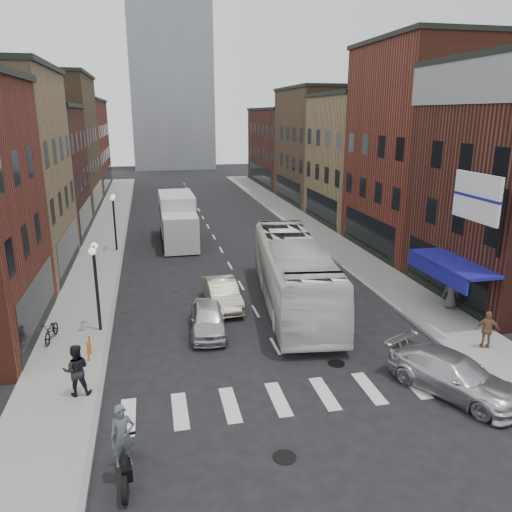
{
  "coord_description": "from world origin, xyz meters",
  "views": [
    {
      "loc": [
        -4.88,
        -17.81,
        9.58
      ],
      "look_at": [
        0.51,
        7.26,
        2.23
      ],
      "focal_mm": 35.0,
      "sensor_mm": 36.0,
      "label": 1
    }
  ],
  "objects_px": {
    "billboard_sign": "(478,199)",
    "ped_right_b": "(487,330)",
    "sedan_left_far": "(222,294)",
    "motorcycle_rider": "(124,447)",
    "ped_right_c": "(451,292)",
    "streetlamp_near": "(95,272)",
    "parked_bicycle": "(52,330)",
    "streetlamp_far": "(114,212)",
    "sedan_left_near": "(208,319)",
    "box_truck": "(178,220)",
    "transit_bus": "(294,273)",
    "curb_car": "(453,375)",
    "ped_left_solo": "(76,370)",
    "bike_rack": "(89,348)"
  },
  "relations": [
    {
      "from": "sedan_left_near",
      "to": "ped_right_b",
      "type": "distance_m",
      "value": 11.91
    },
    {
      "from": "ped_left_solo",
      "to": "sedan_left_near",
      "type": "bearing_deg",
      "value": -141.09
    },
    {
      "from": "streetlamp_near",
      "to": "ped_left_solo",
      "type": "bearing_deg",
      "value": -93.15
    },
    {
      "from": "billboard_sign",
      "to": "sedan_left_near",
      "type": "distance_m",
      "value": 12.71
    },
    {
      "from": "streetlamp_far",
      "to": "sedan_left_near",
      "type": "height_order",
      "value": "streetlamp_far"
    },
    {
      "from": "streetlamp_far",
      "to": "streetlamp_near",
      "type": "bearing_deg",
      "value": -90.0
    },
    {
      "from": "streetlamp_far",
      "to": "ped_right_b",
      "type": "xyz_separation_m",
      "value": [
        15.91,
        -19.23,
        -1.96
      ]
    },
    {
      "from": "transit_bus",
      "to": "sedan_left_far",
      "type": "distance_m",
      "value": 3.81
    },
    {
      "from": "motorcycle_rider",
      "to": "streetlamp_near",
      "type": "bearing_deg",
      "value": 90.8
    },
    {
      "from": "sedan_left_far",
      "to": "sedan_left_near",
      "type": "bearing_deg",
      "value": -112.22
    },
    {
      "from": "parked_bicycle",
      "to": "ped_left_solo",
      "type": "bearing_deg",
      "value": -64.09
    },
    {
      "from": "parked_bicycle",
      "to": "billboard_sign",
      "type": "bearing_deg",
      "value": -2.0
    },
    {
      "from": "motorcycle_rider",
      "to": "sedan_left_near",
      "type": "xyz_separation_m",
      "value": [
        3.31,
        9.02,
        -0.42
      ]
    },
    {
      "from": "ped_right_b",
      "to": "ped_left_solo",
      "type": "bearing_deg",
      "value": 24.74
    },
    {
      "from": "motorcycle_rider",
      "to": "ped_left_solo",
      "type": "height_order",
      "value": "motorcycle_rider"
    },
    {
      "from": "billboard_sign",
      "to": "transit_bus",
      "type": "xyz_separation_m",
      "value": [
        -6.48,
        5.01,
        -4.4
      ]
    },
    {
      "from": "streetlamp_near",
      "to": "sedan_left_near",
      "type": "relative_size",
      "value": 1.04
    },
    {
      "from": "streetlamp_far",
      "to": "sedan_left_near",
      "type": "relative_size",
      "value": 1.04
    },
    {
      "from": "streetlamp_near",
      "to": "box_truck",
      "type": "distance_m",
      "value": 16.5
    },
    {
      "from": "motorcycle_rider",
      "to": "ped_right_c",
      "type": "xyz_separation_m",
      "value": [
        15.52,
        9.1,
        -0.12
      ]
    },
    {
      "from": "streetlamp_far",
      "to": "billboard_sign",
      "type": "bearing_deg",
      "value": -47.59
    },
    {
      "from": "ped_left_solo",
      "to": "billboard_sign",
      "type": "bearing_deg",
      "value": -175.37
    },
    {
      "from": "parked_bicycle",
      "to": "ped_right_b",
      "type": "distance_m",
      "value": 18.43
    },
    {
      "from": "streetlamp_near",
      "to": "bike_rack",
      "type": "bearing_deg",
      "value": -94.24
    },
    {
      "from": "ped_left_solo",
      "to": "parked_bicycle",
      "type": "bearing_deg",
      "value": -73.26
    },
    {
      "from": "parked_bicycle",
      "to": "sedan_left_near",
      "type": "bearing_deg",
      "value": 3.95
    },
    {
      "from": "streetlamp_near",
      "to": "streetlamp_far",
      "type": "bearing_deg",
      "value": 90.0
    },
    {
      "from": "billboard_sign",
      "to": "box_truck",
      "type": "bearing_deg",
      "value": 120.67
    },
    {
      "from": "bike_rack",
      "to": "sedan_left_far",
      "type": "bearing_deg",
      "value": 37.76
    },
    {
      "from": "billboard_sign",
      "to": "motorcycle_rider",
      "type": "distance_m",
      "value": 16.71
    },
    {
      "from": "ped_right_b",
      "to": "transit_bus",
      "type": "bearing_deg",
      "value": -22.51
    },
    {
      "from": "streetlamp_near",
      "to": "parked_bicycle",
      "type": "height_order",
      "value": "streetlamp_near"
    },
    {
      "from": "motorcycle_rider",
      "to": "sedan_left_far",
      "type": "xyz_separation_m",
      "value": [
        4.4,
        12.05,
        -0.39
      ]
    },
    {
      "from": "streetlamp_far",
      "to": "transit_bus",
      "type": "distance_m",
      "value": 15.74
    },
    {
      "from": "ped_right_b",
      "to": "sedan_left_far",
      "type": "bearing_deg",
      "value": -11.8
    },
    {
      "from": "transit_bus",
      "to": "curb_car",
      "type": "bearing_deg",
      "value": -64.32
    },
    {
      "from": "billboard_sign",
      "to": "sedan_left_near",
      "type": "height_order",
      "value": "billboard_sign"
    },
    {
      "from": "bike_rack",
      "to": "ped_right_c",
      "type": "distance_m",
      "value": 17.28
    },
    {
      "from": "streetlamp_far",
      "to": "box_truck",
      "type": "height_order",
      "value": "streetlamp_far"
    },
    {
      "from": "billboard_sign",
      "to": "ped_right_b",
      "type": "xyz_separation_m",
      "value": [
        -0.08,
        -1.73,
        -5.18
      ]
    },
    {
      "from": "curb_car",
      "to": "ped_left_solo",
      "type": "distance_m",
      "value": 13.18
    },
    {
      "from": "motorcycle_rider",
      "to": "sedan_left_far",
      "type": "distance_m",
      "value": 12.83
    },
    {
      "from": "billboard_sign",
      "to": "ped_right_c",
      "type": "distance_m",
      "value": 5.84
    },
    {
      "from": "streetlamp_far",
      "to": "sedan_left_far",
      "type": "height_order",
      "value": "streetlamp_far"
    },
    {
      "from": "motorcycle_rider",
      "to": "parked_bicycle",
      "type": "xyz_separation_m",
      "value": [
        -3.41,
        9.38,
        -0.5
      ]
    },
    {
      "from": "sedan_left_near",
      "to": "ped_left_solo",
      "type": "height_order",
      "value": "ped_left_solo"
    },
    {
      "from": "streetlamp_near",
      "to": "box_truck",
      "type": "relative_size",
      "value": 0.49
    },
    {
      "from": "box_truck",
      "to": "ped_right_b",
      "type": "bearing_deg",
      "value": -62.11
    },
    {
      "from": "bike_rack",
      "to": "box_truck",
      "type": "bearing_deg",
      "value": 75.69
    },
    {
      "from": "streetlamp_near",
      "to": "parked_bicycle",
      "type": "relative_size",
      "value": 2.43
    }
  ]
}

